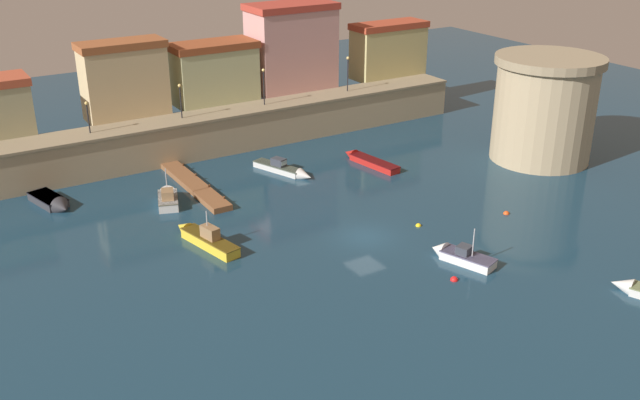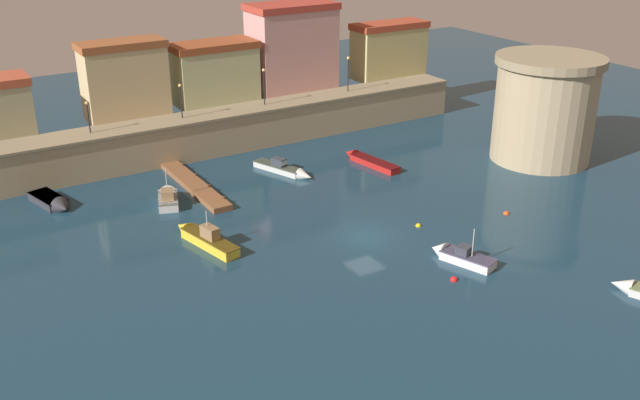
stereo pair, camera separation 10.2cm
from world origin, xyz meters
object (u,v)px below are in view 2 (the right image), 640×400
quay_lamp_2 (264,81)px  moored_boat_2 (204,238)px  moored_boat_1 (459,255)px  moored_boat_3 (368,160)px  quay_lamp_0 (88,112)px  quay_lamp_3 (348,69)px  moored_boat_4 (53,202)px  mooring_buoy_1 (418,226)px  moored_boat_6 (286,169)px  quay_lamp_1 (181,95)px  fortress_tower (545,108)px  mooring_buoy_2 (454,280)px  moored_boat_0 (168,197)px  mooring_buoy_0 (506,214)px

quay_lamp_2 → moored_boat_2: (-14.94, -18.68, -5.97)m
moored_boat_1 → moored_boat_3: size_ratio=0.70×
quay_lamp_0 → moored_boat_1: 35.68m
quay_lamp_3 → moored_boat_2: size_ratio=0.53×
quay_lamp_2 → moored_boat_4: bearing=-166.1°
mooring_buoy_1 → moored_boat_1: bearing=-101.1°
moored_boat_4 → moored_boat_6: bearing=65.7°
moored_boat_4 → mooring_buoy_1: moored_boat_4 is taller
moored_boat_1 → moored_boat_4: 33.60m
quay_lamp_1 → moored_boat_3: 19.02m
fortress_tower → moored_boat_6: 25.49m
quay_lamp_1 → moored_boat_4: bearing=-157.9°
quay_lamp_2 → mooring_buoy_2: 33.39m
quay_lamp_1 → quay_lamp_0: bearing=-180.0°
moored_boat_0 → moored_boat_3: (19.81, -1.10, -0.17)m
fortress_tower → mooring_buoy_2: bearing=-148.9°
moored_boat_0 → mooring_buoy_1: moored_boat_0 is taller
moored_boat_1 → quay_lamp_1: bearing=-3.9°
quay_lamp_1 → quay_lamp_2: quay_lamp_2 is taller
fortress_tower → moored_boat_1: size_ratio=2.02×
quay_lamp_2 → mooring_buoy_0: quay_lamp_2 is taller
moored_boat_1 → moored_boat_4: bearing=22.5°
mooring_buoy_0 → quay_lamp_0: bearing=134.5°
moored_boat_6 → mooring_buoy_2: size_ratio=12.41×
quay_lamp_2 → quay_lamp_3: bearing=0.0°
moored_boat_2 → moored_boat_6: (12.28, 9.56, -0.13)m
fortress_tower → moored_boat_1: fortress_tower is taller
fortress_tower → moored_boat_1: bearing=-150.3°
quay_lamp_2 → mooring_buoy_1: bearing=-88.4°
moored_boat_1 → mooring_buoy_0: bearing=-84.7°
quay_lamp_2 → moored_boat_0: (-14.48, -9.92, -5.97)m
quay_lamp_2 → quay_lamp_3: quay_lamp_3 is taller
fortress_tower → moored_boat_0: 36.34m
moored_boat_3 → fortress_tower: bearing=-125.2°
moored_boat_1 → mooring_buoy_0: moored_boat_1 is taller
quay_lamp_0 → mooring_buoy_2: 36.53m
moored_boat_3 → mooring_buoy_0: moored_boat_3 is taller
moored_boat_3 → mooring_buoy_2: moored_boat_3 is taller
moored_boat_3 → moored_boat_4: bearing=71.0°
quay_lamp_3 → moored_boat_0: 27.33m
moored_boat_3 → moored_boat_6: 8.22m
moored_boat_0 → moored_boat_6: (11.82, 0.80, -0.13)m
quay_lamp_2 → moored_boat_2: quay_lamp_2 is taller
moored_boat_3 → quay_lamp_2: bearing=17.5°
quay_lamp_2 → quay_lamp_3: 10.27m
moored_boat_2 → moored_boat_0: bearing=-15.5°
quay_lamp_2 → moored_boat_6: (-2.66, -9.12, -6.10)m
quay_lamp_1 → moored_boat_2: quay_lamp_1 is taller
quay_lamp_2 → moored_boat_4: quay_lamp_2 is taller
fortress_tower → moored_boat_3: 17.64m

